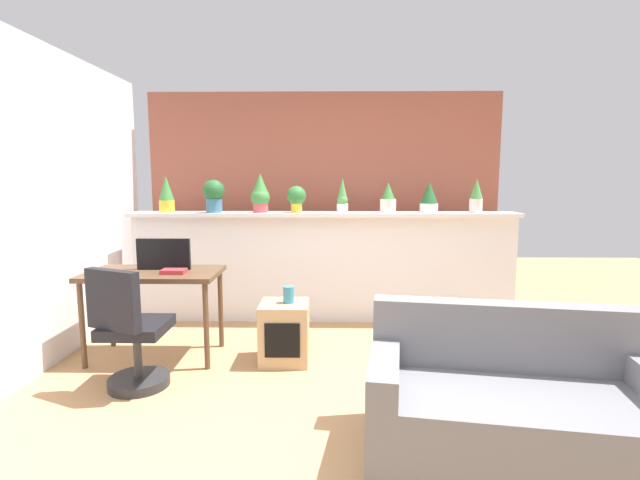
% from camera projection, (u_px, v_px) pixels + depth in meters
% --- Properties ---
extents(ground_plane, '(12.00, 12.00, 0.00)m').
position_uv_depth(ground_plane, '(321.00, 413.00, 3.02)').
color(ground_plane, tan).
extents(divider_wall, '(4.04, 0.16, 1.13)m').
position_uv_depth(divider_wall, '(324.00, 269.00, 4.93)').
color(divider_wall, silver).
rests_on(divider_wall, ground).
extents(plant_shelf, '(4.04, 0.34, 0.04)m').
position_uv_depth(plant_shelf, '(324.00, 214.00, 4.81)').
color(plant_shelf, silver).
rests_on(plant_shelf, divider_wall).
extents(brick_wall_behind, '(4.04, 0.10, 2.50)m').
position_uv_depth(brick_wall_behind, '(324.00, 202.00, 5.43)').
color(brick_wall_behind, '#9E5442').
rests_on(brick_wall_behind, ground).
extents(side_wall_left, '(0.12, 4.40, 2.60)m').
position_uv_depth(side_wall_left, '(4.00, 210.00, 3.28)').
color(side_wall_left, silver).
rests_on(side_wall_left, ground).
extents(potted_plant_0, '(0.16, 0.16, 0.38)m').
position_uv_depth(potted_plant_0, '(166.00, 194.00, 4.80)').
color(potted_plant_0, gold).
rests_on(potted_plant_0, plant_shelf).
extents(potted_plant_1, '(0.22, 0.22, 0.34)m').
position_uv_depth(potted_plant_1, '(214.00, 195.00, 4.76)').
color(potted_plant_1, '#386B84').
rests_on(potted_plant_1, plant_shelf).
extents(potted_plant_2, '(0.20, 0.20, 0.41)m').
position_uv_depth(potted_plant_2, '(260.00, 194.00, 4.78)').
color(potted_plant_2, '#B7474C').
rests_on(potted_plant_2, plant_shelf).
extents(potted_plant_3, '(0.20, 0.20, 0.27)m').
position_uv_depth(potted_plant_3, '(296.00, 197.00, 4.78)').
color(potted_plant_3, gold).
rests_on(potted_plant_3, plant_shelf).
extents(potted_plant_4, '(0.12, 0.12, 0.36)m').
position_uv_depth(potted_plant_4, '(342.00, 197.00, 4.80)').
color(potted_plant_4, silver).
rests_on(potted_plant_4, plant_shelf).
extents(potted_plant_5, '(0.16, 0.16, 0.31)m').
position_uv_depth(potted_plant_5, '(388.00, 199.00, 4.76)').
color(potted_plant_5, silver).
rests_on(potted_plant_5, plant_shelf).
extents(potted_plant_6, '(0.19, 0.19, 0.32)m').
position_uv_depth(potted_plant_6, '(429.00, 197.00, 4.79)').
color(potted_plant_6, silver).
rests_on(potted_plant_6, plant_shelf).
extents(potted_plant_7, '(0.13, 0.13, 0.35)m').
position_uv_depth(potted_plant_7, '(476.00, 196.00, 4.72)').
color(potted_plant_7, silver).
rests_on(potted_plant_7, plant_shelf).
extents(desk, '(1.10, 0.60, 0.75)m').
position_uv_depth(desk, '(154.00, 281.00, 3.89)').
color(desk, brown).
rests_on(desk, ground).
extents(tv_monitor, '(0.46, 0.04, 0.27)m').
position_uv_depth(tv_monitor, '(164.00, 254.00, 3.94)').
color(tv_monitor, black).
rests_on(tv_monitor, desk).
extents(office_chair, '(0.51, 0.51, 0.91)m').
position_uv_depth(office_chair, '(131.00, 338.00, 3.32)').
color(office_chair, '#262628').
rests_on(office_chair, ground).
extents(side_cube_shelf, '(0.40, 0.41, 0.50)m').
position_uv_depth(side_cube_shelf, '(284.00, 332.00, 3.85)').
color(side_cube_shelf, tan).
rests_on(side_cube_shelf, ground).
extents(vase_on_shelf, '(0.09, 0.09, 0.14)m').
position_uv_depth(vase_on_shelf, '(289.00, 295.00, 3.82)').
color(vase_on_shelf, teal).
rests_on(vase_on_shelf, side_cube_shelf).
extents(book_on_desk, '(0.19, 0.13, 0.04)m').
position_uv_depth(book_on_desk, '(174.00, 271.00, 3.78)').
color(book_on_desk, '#B22D33').
rests_on(book_on_desk, desk).
extents(couch, '(1.66, 1.00, 0.80)m').
position_uv_depth(couch, '(513.00, 407.00, 2.53)').
color(couch, slate).
rests_on(couch, ground).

